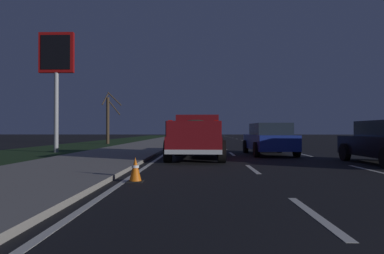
{
  "coord_description": "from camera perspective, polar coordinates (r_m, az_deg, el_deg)",
  "views": [
    {
      "loc": [
        -0.51,
        3.37,
        1.2
      ],
      "look_at": [
        16.09,
        3.76,
        1.36
      ],
      "focal_mm": 31.99,
      "sensor_mm": 36.0,
      "label": 1
    }
  ],
  "objects": [
    {
      "name": "gas_price_sign",
      "position": [
        20.32,
        -21.68,
        9.95
      ],
      "size": [
        0.27,
        1.9,
        6.54
      ],
      "color": "#99999E",
      "rests_on": "ground"
    },
    {
      "name": "bare_tree_far",
      "position": [
        31.25,
        -13.79,
        1.42
      ],
      "size": [
        0.96,
        1.56,
        4.62
      ],
      "color": "#423323",
      "rests_on": "ground"
    },
    {
      "name": "grass_verge",
      "position": [
        28.99,
        -16.92,
        -2.9
      ],
      "size": [
        108.0,
        6.0,
        0.01
      ],
      "primitive_type": "cube",
      "color": "#1E3819",
      "rests_on": "ground"
    },
    {
      "name": "ground",
      "position": [
        27.74,
        8.34,
        -3.03
      ],
      "size": [
        144.0,
        144.0,
        0.0
      ],
      "primitive_type": "plane",
      "color": "black"
    },
    {
      "name": "pickup_truck",
      "position": [
        14.53,
        0.84,
        -1.42
      ],
      "size": [
        5.49,
        2.42,
        1.87
      ],
      "color": "maroon",
      "rests_on": "ground"
    },
    {
      "name": "sedan_blue",
      "position": [
        17.08,
        12.74,
        -1.94
      ],
      "size": [
        4.45,
        2.1,
        1.54
      ],
      "color": "navy",
      "rests_on": "ground"
    },
    {
      "name": "traffic_cone_near",
      "position": [
        8.09,
        -9.43,
        -7.04
      ],
      "size": [
        0.36,
        0.36,
        0.58
      ],
      "color": "black",
      "rests_on": "ground"
    },
    {
      "name": "sidewalk_shoulder",
      "position": [
        27.83,
        -7.09,
        -2.9
      ],
      "size": [
        108.0,
        4.0,
        0.12
      ],
      "primitive_type": "cube",
      "color": "gray",
      "rests_on": "ground"
    },
    {
      "name": "lane_markings",
      "position": [
        30.37,
        1.88,
        -2.82
      ],
      "size": [
        108.0,
        7.04,
        0.01
      ],
      "color": "silver",
      "rests_on": "ground"
    }
  ]
}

